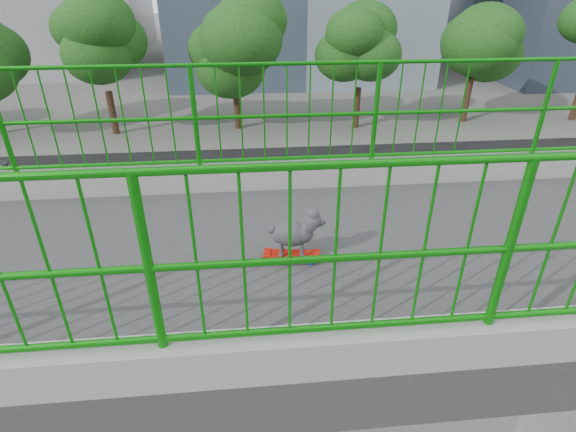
{
  "coord_description": "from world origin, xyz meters",
  "views": [
    {
      "loc": [
        3.38,
        4.55,
        9.22
      ],
      "look_at": [
        -0.69,
        4.94,
        6.98
      ],
      "focal_mm": 27.6,
      "sensor_mm": 36.0,
      "label": 1
    }
  ],
  "objects_px": {
    "car_2": "(268,214)",
    "car_3": "(254,181)",
    "skateboard": "(292,255)",
    "poodle": "(295,232)",
    "car_1": "(65,269)"
  },
  "relations": [
    {
      "from": "car_1",
      "to": "car_2",
      "type": "relative_size",
      "value": 0.85
    },
    {
      "from": "car_1",
      "to": "car_2",
      "type": "bearing_deg",
      "value": 114.92
    },
    {
      "from": "poodle",
      "to": "car_2",
      "type": "height_order",
      "value": "poodle"
    },
    {
      "from": "skateboard",
      "to": "car_3",
      "type": "xyz_separation_m",
      "value": [
        -15.76,
        -0.11,
        -6.3
      ]
    },
    {
      "from": "poodle",
      "to": "car_3",
      "type": "bearing_deg",
      "value": -171.25
    },
    {
      "from": "skateboard",
      "to": "poodle",
      "type": "xyz_separation_m",
      "value": [
        0.0,
        0.03,
        0.23
      ]
    },
    {
      "from": "car_1",
      "to": "car_2",
      "type": "distance_m",
      "value": 7.59
    },
    {
      "from": "poodle",
      "to": "car_3",
      "type": "height_order",
      "value": "poodle"
    },
    {
      "from": "car_1",
      "to": "car_3",
      "type": "relative_size",
      "value": 0.82
    },
    {
      "from": "car_2",
      "to": "car_3",
      "type": "relative_size",
      "value": 0.97
    },
    {
      "from": "car_3",
      "to": "skateboard",
      "type": "bearing_deg",
      "value": -179.6
    },
    {
      "from": "poodle",
      "to": "car_1",
      "type": "height_order",
      "value": "poodle"
    },
    {
      "from": "poodle",
      "to": "car_2",
      "type": "distance_m",
      "value": 14.19
    },
    {
      "from": "skateboard",
      "to": "poodle",
      "type": "distance_m",
      "value": 0.24
    },
    {
      "from": "poodle",
      "to": "car_2",
      "type": "relative_size",
      "value": 0.1
    }
  ]
}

